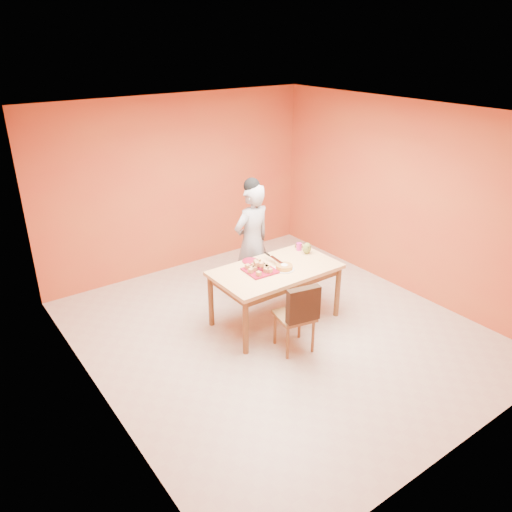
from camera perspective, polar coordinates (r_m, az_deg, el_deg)
floor at (r=6.45m, az=2.46°, el=-8.59°), size 5.00×5.00×0.00m
ceiling at (r=5.48m, az=2.98°, el=15.87°), size 5.00×5.00×0.00m
wall_back at (r=7.84m, az=-8.83°, el=8.06°), size 4.50×0.00×4.50m
wall_left at (r=4.88m, az=-18.55°, el=-3.21°), size 0.00×5.00×5.00m
wall_right at (r=7.37m, az=16.63°, el=6.30°), size 0.00×5.00×5.00m
dining_table at (r=6.37m, az=2.25°, el=-2.17°), size 1.60×0.90×0.76m
dining_chair at (r=5.90m, az=4.54°, el=-6.68°), size 0.50×0.56×0.91m
pastry_pile at (r=6.20m, az=0.46°, el=-1.15°), size 0.33×0.33×0.11m
person at (r=6.92m, az=-0.46°, el=1.63°), size 0.65×0.47×1.67m
pastry_platter at (r=6.23m, az=0.46°, el=-1.68°), size 0.38×0.38×0.02m
red_dinner_plate at (r=6.50m, az=-0.61°, el=-0.59°), size 0.23×0.23×0.01m
white_cake_plate at (r=6.29m, az=3.24°, el=-1.50°), size 0.28×0.28×0.01m
sponge_cake at (r=6.28m, az=3.25°, el=-1.25°), size 0.26×0.26×0.05m
cake_server at (r=6.40m, az=2.31°, el=-0.41°), size 0.08×0.27×0.01m
egg_ornament at (r=6.74m, az=5.84°, el=0.89°), size 0.14×0.12×0.16m
magenta_glass at (r=6.85m, az=4.94°, el=1.08°), size 0.09×0.09×0.10m
checker_tin at (r=6.96m, az=4.91°, el=1.15°), size 0.13×0.13×0.03m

